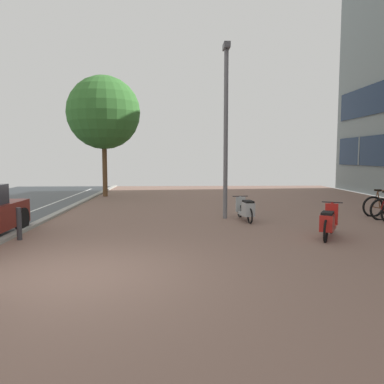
% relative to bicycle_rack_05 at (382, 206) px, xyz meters
% --- Properties ---
extents(ground, '(21.00, 40.00, 0.13)m').
position_rel_bicycle_rack_05_xyz_m(ground, '(-7.35, -6.15, -0.38)').
color(ground, '#23292E').
extents(bicycle_rack_05, '(1.37, 0.48, 1.00)m').
position_rel_bicycle_rack_05_xyz_m(bicycle_rack_05, '(0.00, 0.00, 0.00)').
color(bicycle_rack_05, black).
rests_on(bicycle_rack_05, ground).
extents(scooter_near, '(0.52, 1.70, 0.75)m').
position_rel_bicycle_rack_05_xyz_m(scooter_near, '(-4.80, -0.71, 0.02)').
color(scooter_near, black).
rests_on(scooter_near, ground).
extents(scooter_mid, '(0.96, 1.59, 0.87)m').
position_rel_bicycle_rack_05_xyz_m(scooter_mid, '(-3.22, -3.34, 0.04)').
color(scooter_mid, black).
rests_on(scooter_mid, ground).
extents(lamp_post, '(0.20, 0.52, 5.60)m').
position_rel_bicycle_rack_05_xyz_m(lamp_post, '(-5.39, -0.19, 2.77)').
color(lamp_post, slate).
rests_on(lamp_post, ground).
extents(street_tree, '(3.67, 3.67, 6.08)m').
position_rel_bicycle_rack_05_xyz_m(street_tree, '(-10.63, 7.10, 3.88)').
color(street_tree, brown).
rests_on(street_tree, ground).
extents(bollard_far, '(0.12, 0.12, 0.80)m').
position_rel_bicycle_rack_05_xyz_m(bollard_far, '(-10.83, -3.24, 0.05)').
color(bollard_far, '#38383D').
rests_on(bollard_far, ground).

